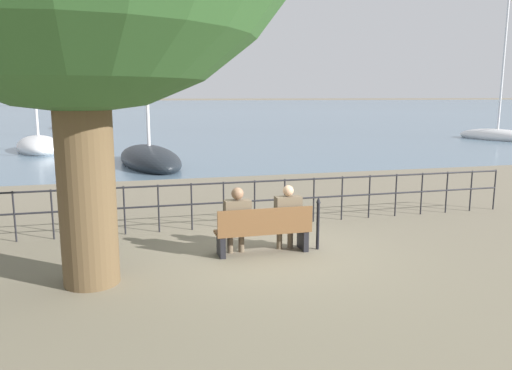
{
  "coord_description": "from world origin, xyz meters",
  "views": [
    {
      "loc": [
        -2.45,
        -8.75,
        2.93
      ],
      "look_at": [
        0.0,
        0.5,
        1.22
      ],
      "focal_mm": 35.0,
      "sensor_mm": 36.0,
      "label": 1
    }
  ],
  "objects_px": {
    "seated_person_left": "(237,218)",
    "sailboat_1": "(67,124)",
    "closed_umbrella": "(318,220)",
    "sailboat_0": "(149,159)",
    "sailboat_5": "(497,135)",
    "sailboat_2": "(39,146)",
    "seated_person_right": "(287,215)",
    "sailboat_3": "(84,134)",
    "harbor_lighthouse": "(73,70)",
    "park_bench": "(264,231)"
  },
  "relations": [
    {
      "from": "seated_person_left",
      "to": "sailboat_1",
      "type": "xyz_separation_m",
      "value": [
        -6.99,
        40.82,
        -0.41
      ]
    },
    {
      "from": "closed_umbrella",
      "to": "seated_person_left",
      "type": "bearing_deg",
      "value": 177.11
    },
    {
      "from": "seated_person_left",
      "to": "closed_umbrella",
      "type": "height_order",
      "value": "seated_person_left"
    },
    {
      "from": "seated_person_left",
      "to": "sailboat_1",
      "type": "distance_m",
      "value": 41.41
    },
    {
      "from": "sailboat_0",
      "to": "closed_umbrella",
      "type": "bearing_deg",
      "value": -88.33
    },
    {
      "from": "sailboat_1",
      "to": "sailboat_5",
      "type": "xyz_separation_m",
      "value": [
        29.4,
        -21.22,
        0.03
      ]
    },
    {
      "from": "sailboat_1",
      "to": "sailboat_2",
      "type": "xyz_separation_m",
      "value": [
        0.63,
        -20.96,
        -0.02
      ]
    },
    {
      "from": "seated_person_left",
      "to": "seated_person_right",
      "type": "distance_m",
      "value": 0.98
    },
    {
      "from": "sailboat_3",
      "to": "sailboat_2",
      "type": "bearing_deg",
      "value": -123.08
    },
    {
      "from": "closed_umbrella",
      "to": "sailboat_5",
      "type": "relative_size",
      "value": 0.08
    },
    {
      "from": "sailboat_0",
      "to": "harbor_lighthouse",
      "type": "height_order",
      "value": "harbor_lighthouse"
    },
    {
      "from": "harbor_lighthouse",
      "to": "sailboat_2",
      "type": "bearing_deg",
      "value": -86.08
    },
    {
      "from": "closed_umbrella",
      "to": "sailboat_3",
      "type": "height_order",
      "value": "sailboat_3"
    },
    {
      "from": "sailboat_0",
      "to": "sailboat_1",
      "type": "relative_size",
      "value": 0.88
    },
    {
      "from": "sailboat_2",
      "to": "sailboat_3",
      "type": "relative_size",
      "value": 0.62
    },
    {
      "from": "seated_person_left",
      "to": "sailboat_5",
      "type": "distance_m",
      "value": 29.77
    },
    {
      "from": "seated_person_right",
      "to": "harbor_lighthouse",
      "type": "bearing_deg",
      "value": 96.44
    },
    {
      "from": "sailboat_2",
      "to": "sailboat_5",
      "type": "xyz_separation_m",
      "value": [
        28.77,
        -0.26,
        0.06
      ]
    },
    {
      "from": "park_bench",
      "to": "seated_person_right",
      "type": "bearing_deg",
      "value": 8.51
    },
    {
      "from": "sailboat_1",
      "to": "harbor_lighthouse",
      "type": "distance_m",
      "value": 94.61
    },
    {
      "from": "seated_person_right",
      "to": "sailboat_1",
      "type": "distance_m",
      "value": 41.59
    },
    {
      "from": "sailboat_3",
      "to": "closed_umbrella",
      "type": "bearing_deg",
      "value": -99.27
    },
    {
      "from": "park_bench",
      "to": "sailboat_0",
      "type": "distance_m",
      "value": 13.0
    },
    {
      "from": "park_bench",
      "to": "harbor_lighthouse",
      "type": "height_order",
      "value": "harbor_lighthouse"
    },
    {
      "from": "sailboat_0",
      "to": "sailboat_1",
      "type": "distance_m",
      "value": 28.62
    },
    {
      "from": "seated_person_left",
      "to": "closed_umbrella",
      "type": "distance_m",
      "value": 1.58
    },
    {
      "from": "sailboat_1",
      "to": "sailboat_3",
      "type": "height_order",
      "value": "sailboat_3"
    },
    {
      "from": "sailboat_1",
      "to": "sailboat_3",
      "type": "bearing_deg",
      "value": -68.85
    },
    {
      "from": "sailboat_2",
      "to": "sailboat_3",
      "type": "distance_m",
      "value": 8.59
    },
    {
      "from": "sailboat_3",
      "to": "seated_person_left",
      "type": "bearing_deg",
      "value": -102.31
    },
    {
      "from": "park_bench",
      "to": "harbor_lighthouse",
      "type": "bearing_deg",
      "value": 96.23
    },
    {
      "from": "closed_umbrella",
      "to": "sailboat_3",
      "type": "bearing_deg",
      "value": 102.41
    },
    {
      "from": "closed_umbrella",
      "to": "harbor_lighthouse",
      "type": "height_order",
      "value": "harbor_lighthouse"
    },
    {
      "from": "seated_person_left",
      "to": "sailboat_5",
      "type": "bearing_deg",
      "value": 41.18
    },
    {
      "from": "sailboat_5",
      "to": "harbor_lighthouse",
      "type": "distance_m",
      "value": 121.13
    },
    {
      "from": "park_bench",
      "to": "sailboat_1",
      "type": "distance_m",
      "value": 41.57
    },
    {
      "from": "sailboat_2",
      "to": "harbor_lighthouse",
      "type": "distance_m",
      "value": 115.47
    },
    {
      "from": "seated_person_left",
      "to": "sailboat_0",
      "type": "height_order",
      "value": "sailboat_0"
    },
    {
      "from": "seated_person_right",
      "to": "park_bench",
      "type": "bearing_deg",
      "value": -171.49
    },
    {
      "from": "closed_umbrella",
      "to": "sailboat_5",
      "type": "height_order",
      "value": "sailboat_5"
    },
    {
      "from": "park_bench",
      "to": "sailboat_5",
      "type": "relative_size",
      "value": 0.14
    },
    {
      "from": "seated_person_left",
      "to": "sailboat_5",
      "type": "xyz_separation_m",
      "value": [
        22.41,
        19.6,
        -0.37
      ]
    },
    {
      "from": "harbor_lighthouse",
      "to": "sailboat_3",
      "type": "bearing_deg",
      "value": -84.86
    },
    {
      "from": "sailboat_2",
      "to": "seated_person_right",
      "type": "bearing_deg",
      "value": -83.26
    },
    {
      "from": "closed_umbrella",
      "to": "sailboat_5",
      "type": "distance_m",
      "value": 28.66
    },
    {
      "from": "park_bench",
      "to": "sailboat_2",
      "type": "relative_size",
      "value": 0.24
    },
    {
      "from": "seated_person_left",
      "to": "sailboat_2",
      "type": "height_order",
      "value": "sailboat_2"
    },
    {
      "from": "park_bench",
      "to": "sailboat_1",
      "type": "relative_size",
      "value": 0.16
    },
    {
      "from": "sailboat_0",
      "to": "sailboat_1",
      "type": "xyz_separation_m",
      "value": [
        -6.05,
        27.97,
        0.01
      ]
    },
    {
      "from": "seated_person_left",
      "to": "harbor_lighthouse",
      "type": "xyz_separation_m",
      "value": [
        -14.23,
        134.69,
        8.84
      ]
    }
  ]
}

